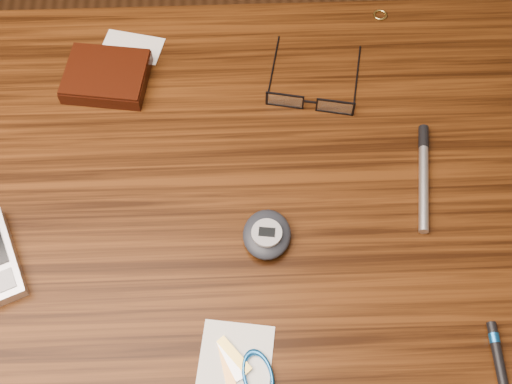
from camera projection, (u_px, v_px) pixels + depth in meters
ground at (239, 365)px, 1.44m from camera, size 3.80×3.80×0.00m
desk at (228, 247)px, 0.88m from camera, size 1.00×0.70×0.75m
wallet_and_card at (107, 76)px, 0.88m from camera, size 0.14×0.15×0.02m
eyeglasses at (310, 100)px, 0.86m from camera, size 0.14×0.14×0.03m
gold_ring at (380, 15)px, 0.95m from camera, size 0.03×0.03×0.00m
pedometer at (267, 234)px, 0.76m from camera, size 0.06×0.07×0.03m
notepad_keys at (247, 369)px, 0.69m from camera, size 0.10×0.10×0.01m
silver_pen at (424, 169)px, 0.81m from camera, size 0.04×0.15×0.01m
black_blue_pen at (498, 356)px, 0.70m from camera, size 0.01×0.08×0.01m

